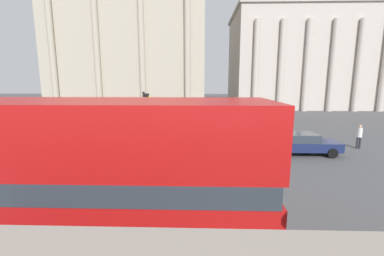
{
  "coord_description": "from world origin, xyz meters",
  "views": [
    {
      "loc": [
        -0.76,
        -2.04,
        4.52
      ],
      "look_at": [
        -1.33,
        15.96,
        1.3
      ],
      "focal_mm": 24.0,
      "sensor_mm": 36.0,
      "label": 1
    }
  ],
  "objects_px": {
    "plaza_building_right": "(300,61)",
    "pedestrian_olive": "(239,115)",
    "pedestrian_black": "(204,127)",
    "car_navy": "(303,143)",
    "traffic_light_near": "(146,117)",
    "car_maroon": "(160,113)",
    "traffic_light_mid": "(159,112)",
    "double_decker_bus": "(44,180)",
    "pedestrian_red": "(122,120)",
    "plaza_building_left": "(132,31)",
    "pedestrian_white": "(359,135)"
  },
  "relations": [
    {
      "from": "plaza_building_left",
      "to": "plaza_building_right",
      "type": "bearing_deg",
      "value": 6.64
    },
    {
      "from": "traffic_light_near",
      "to": "car_navy",
      "type": "distance_m",
      "value": 9.97
    },
    {
      "from": "car_navy",
      "to": "pedestrian_black",
      "type": "bearing_deg",
      "value": 107.57
    },
    {
      "from": "car_maroon",
      "to": "car_navy",
      "type": "bearing_deg",
      "value": 28.69
    },
    {
      "from": "car_maroon",
      "to": "pedestrian_red",
      "type": "xyz_separation_m",
      "value": [
        -2.51,
        -7.64,
        0.22
      ]
    },
    {
      "from": "traffic_light_near",
      "to": "car_maroon",
      "type": "relative_size",
      "value": 0.96
    },
    {
      "from": "double_decker_bus",
      "to": "traffic_light_mid",
      "type": "xyz_separation_m",
      "value": [
        0.24,
        15.18,
        -0.17
      ]
    },
    {
      "from": "pedestrian_black",
      "to": "double_decker_bus",
      "type": "bearing_deg",
      "value": -60.45
    },
    {
      "from": "pedestrian_black",
      "to": "car_navy",
      "type": "bearing_deg",
      "value": 7.66
    },
    {
      "from": "pedestrian_red",
      "to": "car_navy",
      "type": "bearing_deg",
      "value": 64.01
    },
    {
      "from": "plaza_building_left",
      "to": "plaza_building_right",
      "type": "distance_m",
      "value": 30.74
    },
    {
      "from": "double_decker_bus",
      "to": "plaza_building_right",
      "type": "height_order",
      "value": "plaza_building_right"
    },
    {
      "from": "car_navy",
      "to": "pedestrian_black",
      "type": "xyz_separation_m",
      "value": [
        -6.22,
        4.6,
        0.26
      ]
    },
    {
      "from": "traffic_light_near",
      "to": "car_maroon",
      "type": "xyz_separation_m",
      "value": [
        -2.0,
        18.02,
        -1.92
      ]
    },
    {
      "from": "pedestrian_black",
      "to": "pedestrian_red",
      "type": "bearing_deg",
      "value": -161.1
    },
    {
      "from": "traffic_light_mid",
      "to": "pedestrian_black",
      "type": "bearing_deg",
      "value": -0.77
    },
    {
      "from": "car_maroon",
      "to": "pedestrian_black",
      "type": "distance_m",
      "value": 12.54
    },
    {
      "from": "double_decker_bus",
      "to": "plaza_building_left",
      "type": "relative_size",
      "value": 0.39
    },
    {
      "from": "traffic_light_mid",
      "to": "pedestrian_white",
      "type": "relative_size",
      "value": 1.95
    },
    {
      "from": "pedestrian_white",
      "to": "pedestrian_red",
      "type": "xyz_separation_m",
      "value": [
        -18.46,
        6.79,
        -0.03
      ]
    },
    {
      "from": "car_navy",
      "to": "plaza_building_right",
      "type": "bearing_deg",
      "value": 34.5
    },
    {
      "from": "double_decker_bus",
      "to": "car_navy",
      "type": "bearing_deg",
      "value": 40.67
    },
    {
      "from": "plaza_building_left",
      "to": "pedestrian_olive",
      "type": "height_order",
      "value": "plaza_building_left"
    },
    {
      "from": "pedestrian_olive",
      "to": "double_decker_bus",
      "type": "bearing_deg",
      "value": 82.01
    },
    {
      "from": "plaza_building_right",
      "to": "car_navy",
      "type": "height_order",
      "value": "plaza_building_right"
    },
    {
      "from": "double_decker_bus",
      "to": "plaza_building_left",
      "type": "bearing_deg",
      "value": 96.06
    },
    {
      "from": "traffic_light_mid",
      "to": "pedestrian_olive",
      "type": "relative_size",
      "value": 1.82
    },
    {
      "from": "pedestrian_white",
      "to": "pedestrian_olive",
      "type": "distance_m",
      "value": 11.86
    },
    {
      "from": "double_decker_bus",
      "to": "pedestrian_white",
      "type": "xyz_separation_m",
      "value": [
        14.56,
        12.04,
        -1.35
      ]
    },
    {
      "from": "plaza_building_left",
      "to": "pedestrian_olive",
      "type": "xyz_separation_m",
      "value": [
        15.97,
        -18.61,
        -12.14
      ]
    },
    {
      "from": "traffic_light_near",
      "to": "pedestrian_black",
      "type": "distance_m",
      "value": 7.64
    },
    {
      "from": "double_decker_bus",
      "to": "traffic_light_near",
      "type": "xyz_separation_m",
      "value": [
        0.6,
        8.46,
        0.32
      ]
    },
    {
      "from": "pedestrian_olive",
      "to": "pedestrian_red",
      "type": "bearing_deg",
      "value": 25.98
    },
    {
      "from": "pedestrian_black",
      "to": "plaza_building_right",
      "type": "bearing_deg",
      "value": 102.01
    },
    {
      "from": "pedestrian_olive",
      "to": "pedestrian_black",
      "type": "bearing_deg",
      "value": 71.56
    },
    {
      "from": "plaza_building_right",
      "to": "traffic_light_near",
      "type": "distance_m",
      "value": 41.84
    },
    {
      "from": "double_decker_bus",
      "to": "pedestrian_red",
      "type": "bearing_deg",
      "value": 96.37
    },
    {
      "from": "traffic_light_mid",
      "to": "car_navy",
      "type": "xyz_separation_m",
      "value": [
        9.92,
        -4.65,
        -1.43
      ]
    },
    {
      "from": "car_navy",
      "to": "pedestrian_white",
      "type": "xyz_separation_m",
      "value": [
        4.4,
        1.52,
        0.25
      ]
    },
    {
      "from": "pedestrian_white",
      "to": "pedestrian_black",
      "type": "distance_m",
      "value": 11.06
    },
    {
      "from": "plaza_building_left",
      "to": "pedestrian_white",
      "type": "distance_m",
      "value": 38.33
    },
    {
      "from": "car_maroon",
      "to": "pedestrian_olive",
      "type": "height_order",
      "value": "pedestrian_olive"
    },
    {
      "from": "car_maroon",
      "to": "pedestrian_black",
      "type": "relative_size",
      "value": 2.52
    },
    {
      "from": "pedestrian_olive",
      "to": "pedestrian_red",
      "type": "xyz_separation_m",
      "value": [
        -11.73,
        -2.97,
        -0.11
      ]
    },
    {
      "from": "plaza_building_left",
      "to": "plaza_building_right",
      "type": "xyz_separation_m",
      "value": [
        30.17,
        3.51,
        -4.73
      ]
    },
    {
      "from": "double_decker_bus",
      "to": "pedestrian_red",
      "type": "height_order",
      "value": "double_decker_bus"
    },
    {
      "from": "car_navy",
      "to": "traffic_light_mid",
      "type": "bearing_deg",
      "value": 118.94
    },
    {
      "from": "plaza_building_right",
      "to": "pedestrian_olive",
      "type": "xyz_separation_m",
      "value": [
        -14.2,
        -22.12,
        -7.42
      ]
    },
    {
      "from": "pedestrian_black",
      "to": "plaza_building_left",
      "type": "bearing_deg",
      "value": 159.71
    },
    {
      "from": "plaza_building_right",
      "to": "pedestrian_olive",
      "type": "relative_size",
      "value": 14.18
    }
  ]
}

